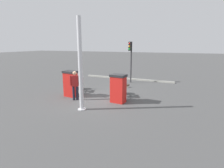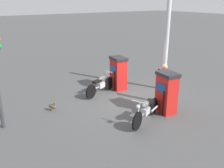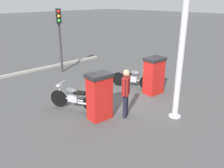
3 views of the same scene
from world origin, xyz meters
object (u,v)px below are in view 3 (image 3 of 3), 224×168
(roadside_traffic_light, at_px, (59,30))
(motorcycle_far_pump, at_px, (74,97))
(attendant_person, at_px, (126,90))
(fuel_pump_near, at_px, (154,75))
(canopy_support_pole, at_px, (181,56))
(motorcycle_near_pump, at_px, (133,78))
(fuel_pump_far, at_px, (99,96))
(wandering_duck, at_px, (88,74))

(roadside_traffic_light, bearing_deg, motorcycle_far_pump, 150.44)
(attendant_person, bearing_deg, fuel_pump_near, -77.29)
(fuel_pump_near, bearing_deg, canopy_support_pole, 144.87)
(fuel_pump_near, height_order, attendant_person, attendant_person)
(motorcycle_near_pump, height_order, motorcycle_far_pump, motorcycle_far_pump)
(canopy_support_pole, bearing_deg, attendant_person, 43.75)
(fuel_pump_far, xyz_separation_m, motorcycle_near_pump, (1.04, -3.01, -0.34))
(motorcycle_near_pump, distance_m, attendant_person, 2.85)
(motorcycle_near_pump, xyz_separation_m, roadside_traffic_light, (4.26, 0.84, 1.83))
(motorcycle_near_pump, relative_size, attendant_person, 1.10)
(canopy_support_pole, bearing_deg, roadside_traffic_light, -2.49)
(fuel_pump_far, bearing_deg, motorcycle_far_pump, 8.94)
(wandering_duck, bearing_deg, roadside_traffic_light, 10.72)
(fuel_pump_near, relative_size, motorcycle_near_pump, 0.84)
(motorcycle_far_pump, relative_size, roadside_traffic_light, 0.55)
(wandering_duck, bearing_deg, fuel_pump_near, -170.39)
(motorcycle_far_pump, height_order, roadside_traffic_light, roadside_traffic_light)
(fuel_pump_far, distance_m, motorcycle_near_pump, 3.20)
(fuel_pump_far, xyz_separation_m, wandering_duck, (3.52, -2.50, -0.60))
(attendant_person, bearing_deg, motorcycle_near_pump, -55.73)
(attendant_person, xyz_separation_m, canopy_support_pole, (-1.22, -1.17, 1.16))
(wandering_duck, height_order, canopy_support_pole, canopy_support_pole)
(fuel_pump_far, height_order, motorcycle_far_pump, fuel_pump_far)
(motorcycle_far_pump, bearing_deg, fuel_pump_far, -171.06)
(fuel_pump_near, bearing_deg, attendant_person, 102.71)
(fuel_pump_near, xyz_separation_m, roadside_traffic_light, (5.30, 0.93, 1.50))
(motorcycle_far_pump, bearing_deg, motorcycle_near_pump, -92.25)
(wandering_duck, distance_m, canopy_support_pole, 5.65)
(roadside_traffic_light, relative_size, canopy_support_pole, 0.76)
(fuel_pump_far, relative_size, motorcycle_far_pump, 0.85)
(motorcycle_near_pump, relative_size, canopy_support_pole, 0.42)
(attendant_person, height_order, roadside_traffic_light, roadside_traffic_light)
(attendant_person, distance_m, roadside_traffic_light, 6.17)
(motorcycle_near_pump, xyz_separation_m, motorcycle_far_pump, (0.13, 3.19, 0.01))
(wandering_duck, bearing_deg, motorcycle_far_pump, 131.30)
(motorcycle_near_pump, relative_size, motorcycle_far_pump, 1.00)
(fuel_pump_far, height_order, motorcycle_near_pump, fuel_pump_far)
(attendant_person, xyz_separation_m, wandering_duck, (4.06, -1.81, -0.76))
(roadside_traffic_light, height_order, canopy_support_pole, canopy_support_pole)
(fuel_pump_far, height_order, roadside_traffic_light, roadside_traffic_light)
(wandering_duck, distance_m, roadside_traffic_light, 2.77)
(motorcycle_far_pump, bearing_deg, roadside_traffic_light, -29.56)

